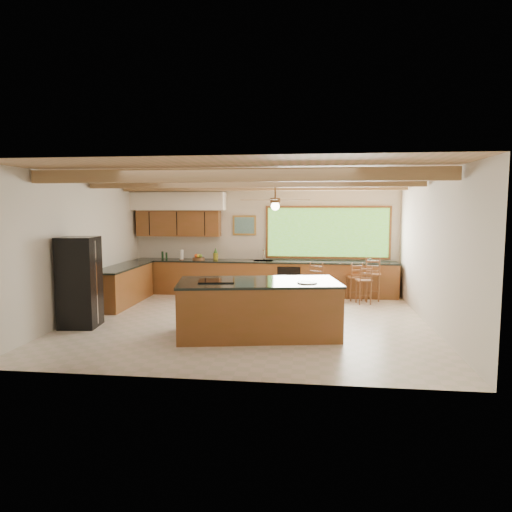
# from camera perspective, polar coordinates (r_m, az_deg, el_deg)

# --- Properties ---
(ground) EXTENTS (7.20, 7.20, 0.00)m
(ground) POSITION_cam_1_polar(r_m,az_deg,el_deg) (9.49, -0.92, -8.15)
(ground) COLOR beige
(ground) RESTS_ON ground
(room_shell) EXTENTS (7.27, 6.54, 3.02)m
(room_shell) POSITION_cam_1_polar(r_m,az_deg,el_deg) (9.87, -1.41, 5.39)
(room_shell) COLOR beige
(room_shell) RESTS_ON ground
(counter_run) EXTENTS (7.12, 3.10, 1.24)m
(counter_run) POSITION_cam_1_polar(r_m,az_deg,el_deg) (11.96, -3.20, -2.92)
(counter_run) COLOR brown
(counter_run) RESTS_ON ground
(island) EXTENTS (3.08, 1.83, 1.03)m
(island) POSITION_cam_1_polar(r_m,az_deg,el_deg) (8.36, 0.30, -6.54)
(island) COLOR brown
(island) RESTS_ON ground
(refrigerator) EXTENTS (0.75, 0.74, 1.77)m
(refrigerator) POSITION_cam_1_polar(r_m,az_deg,el_deg) (9.54, -21.20, -3.06)
(refrigerator) COLOR black
(refrigerator) RESTS_ON ground
(bar_stool_a) EXTENTS (0.50, 0.50, 1.07)m
(bar_stool_a) POSITION_cam_1_polar(r_m,az_deg,el_deg) (10.79, 7.89, -3.05)
(bar_stool_a) COLOR brown
(bar_stool_a) RESTS_ON ground
(bar_stool_b) EXTENTS (0.43, 0.43, 0.98)m
(bar_stool_b) POSITION_cam_1_polar(r_m,az_deg,el_deg) (11.70, 12.24, -2.68)
(bar_stool_b) COLOR brown
(bar_stool_b) RESTS_ON ground
(bar_stool_c) EXTENTS (0.41, 0.41, 0.96)m
(bar_stool_c) POSITION_cam_1_polar(r_m,az_deg,el_deg) (11.31, 13.35, -3.05)
(bar_stool_c) COLOR brown
(bar_stool_c) RESTS_ON ground
(bar_stool_d) EXTENTS (0.43, 0.43, 1.12)m
(bar_stool_d) POSITION_cam_1_polar(r_m,az_deg,el_deg) (11.73, 14.36, -2.31)
(bar_stool_d) COLOR brown
(bar_stool_d) RESTS_ON ground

